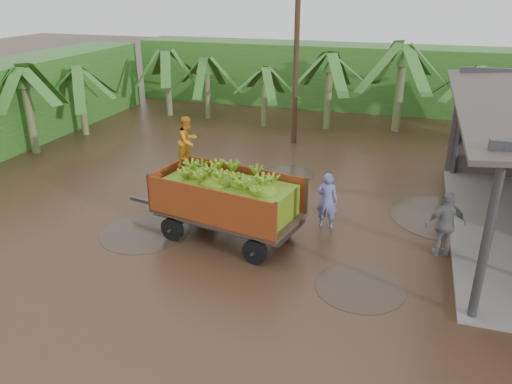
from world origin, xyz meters
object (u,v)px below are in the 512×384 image
Objects in this scene: utility_pole at (296,58)px; man_grey at (446,224)px; banana_trailer at (227,198)px; man_blue at (327,201)px.

man_grey is at bearing -54.66° from utility_pole.
man_grey is at bearing 19.42° from banana_trailer.
man_blue is 9.19m from utility_pole.
man_blue is at bearing -70.01° from utility_pole.
utility_pole reaches higher than man_grey.
man_blue is (2.61, 1.54, -0.38)m from banana_trailer.
man_blue is 3.40m from man_grey.
banana_trailer is 0.76× the size of utility_pole.
utility_pole is (-2.97, 8.17, 2.98)m from man_blue.
utility_pole is at bearing -71.83° from man_blue.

